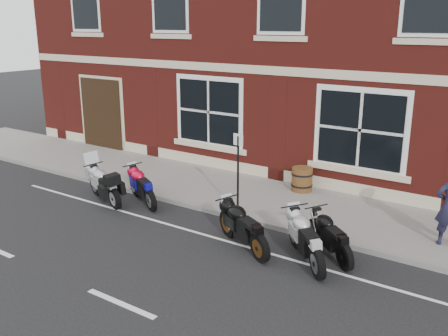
{
  "coord_description": "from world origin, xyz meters",
  "views": [
    {
      "loc": [
        5.84,
        -8.37,
        4.76
      ],
      "look_at": [
        -0.94,
        1.6,
        1.21
      ],
      "focal_mm": 40.0,
      "sensor_mm": 36.0,
      "label": 1
    }
  ],
  "objects_px": {
    "moto_sport_red": "(143,185)",
    "parking_sign": "(238,168)",
    "moto_sport_silver": "(307,237)",
    "moto_naked_black": "(330,233)",
    "moto_sport_black": "(244,225)",
    "moto_touring_silver": "(105,183)",
    "barrel_planter": "(302,179)"
  },
  "relations": [
    {
      "from": "moto_sport_black",
      "to": "parking_sign",
      "type": "xyz_separation_m",
      "value": [
        -1.05,
        1.4,
        0.77
      ]
    },
    {
      "from": "moto_sport_black",
      "to": "parking_sign",
      "type": "relative_size",
      "value": 0.91
    },
    {
      "from": "moto_sport_red",
      "to": "moto_sport_silver",
      "type": "xyz_separation_m",
      "value": [
        5.18,
        -0.67,
        0.03
      ]
    },
    {
      "from": "moto_sport_silver",
      "to": "barrel_planter",
      "type": "xyz_separation_m",
      "value": [
        -1.88,
        3.68,
        -0.07
      ]
    },
    {
      "from": "moto_sport_silver",
      "to": "parking_sign",
      "type": "bearing_deg",
      "value": 110.36
    },
    {
      "from": "moto_naked_black",
      "to": "barrel_planter",
      "type": "bearing_deg",
      "value": 74.89
    },
    {
      "from": "moto_sport_red",
      "to": "moto_sport_silver",
      "type": "relative_size",
      "value": 1.12
    },
    {
      "from": "parking_sign",
      "to": "moto_sport_red",
      "type": "bearing_deg",
      "value": -162.08
    },
    {
      "from": "moto_naked_black",
      "to": "barrel_planter",
      "type": "relative_size",
      "value": 2.21
    },
    {
      "from": "moto_naked_black",
      "to": "parking_sign",
      "type": "xyz_separation_m",
      "value": [
        -2.75,
        0.68,
        0.81
      ]
    },
    {
      "from": "parking_sign",
      "to": "moto_touring_silver",
      "type": "bearing_deg",
      "value": -157.16
    },
    {
      "from": "moto_sport_silver",
      "to": "moto_naked_black",
      "type": "relative_size",
      "value": 1.05
    },
    {
      "from": "moto_sport_black",
      "to": "parking_sign",
      "type": "height_order",
      "value": "parking_sign"
    },
    {
      "from": "moto_sport_silver",
      "to": "barrel_planter",
      "type": "relative_size",
      "value": 2.33
    },
    {
      "from": "moto_sport_red",
      "to": "moto_sport_black",
      "type": "height_order",
      "value": "moto_sport_black"
    },
    {
      "from": "moto_sport_red",
      "to": "parking_sign",
      "type": "relative_size",
      "value": 0.87
    },
    {
      "from": "moto_naked_black",
      "to": "parking_sign",
      "type": "height_order",
      "value": "parking_sign"
    },
    {
      "from": "moto_naked_black",
      "to": "moto_sport_red",
      "type": "bearing_deg",
      "value": 128.76
    },
    {
      "from": "moto_sport_silver",
      "to": "parking_sign",
      "type": "distance_m",
      "value": 2.84
    },
    {
      "from": "moto_sport_red",
      "to": "barrel_planter",
      "type": "distance_m",
      "value": 4.47
    },
    {
      "from": "moto_sport_red",
      "to": "parking_sign",
      "type": "xyz_separation_m",
      "value": [
        2.72,
        0.53,
        0.79
      ]
    },
    {
      "from": "moto_naked_black",
      "to": "moto_sport_silver",
      "type": "bearing_deg",
      "value": -169.28
    },
    {
      "from": "moto_touring_silver",
      "to": "moto_naked_black",
      "type": "relative_size",
      "value": 1.24
    },
    {
      "from": "moto_sport_black",
      "to": "parking_sign",
      "type": "bearing_deg",
      "value": 66.01
    },
    {
      "from": "moto_touring_silver",
      "to": "moto_naked_black",
      "type": "xyz_separation_m",
      "value": [
        6.41,
        0.36,
        -0.04
      ]
    },
    {
      "from": "moto_sport_black",
      "to": "moto_sport_silver",
      "type": "distance_m",
      "value": 1.42
    },
    {
      "from": "moto_sport_black",
      "to": "moto_touring_silver",
      "type": "bearing_deg",
      "value": 114.84
    },
    {
      "from": "moto_touring_silver",
      "to": "moto_sport_red",
      "type": "xyz_separation_m",
      "value": [
        0.93,
        0.51,
        -0.02
      ]
    },
    {
      "from": "moto_touring_silver",
      "to": "moto_sport_silver",
      "type": "xyz_separation_m",
      "value": [
        6.11,
        -0.16,
        0.01
      ]
    },
    {
      "from": "moto_touring_silver",
      "to": "barrel_planter",
      "type": "relative_size",
      "value": 2.75
    },
    {
      "from": "moto_sport_red",
      "to": "barrel_planter",
      "type": "xyz_separation_m",
      "value": [
        3.3,
        3.01,
        -0.05
      ]
    },
    {
      "from": "moto_sport_black",
      "to": "barrel_planter",
      "type": "relative_size",
      "value": 2.72
    }
  ]
}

